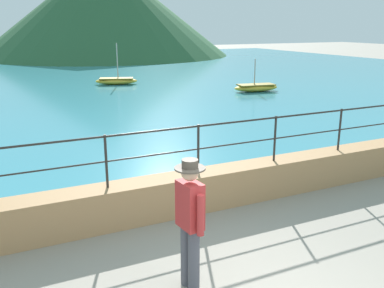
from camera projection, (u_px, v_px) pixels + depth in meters
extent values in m
cube|color=tan|center=(156.00, 198.00, 7.41)|extent=(20.00, 0.56, 0.70)
cylinder|color=#282623|center=(106.00, 162.00, 6.85)|extent=(0.04, 0.04, 0.90)
cylinder|color=#282623|center=(198.00, 149.00, 7.54)|extent=(0.04, 0.04, 0.90)
cylinder|color=#282623|center=(275.00, 139.00, 8.23)|extent=(0.04, 0.04, 0.90)
cylinder|color=#282623|center=(340.00, 130.00, 8.91)|extent=(0.04, 0.04, 0.90)
cylinder|color=#282623|center=(154.00, 131.00, 7.08)|extent=(18.40, 0.04, 0.04)
cylinder|color=#282623|center=(154.00, 155.00, 7.19)|extent=(18.40, 0.03, 0.03)
cube|color=teal|center=(32.00, 77.00, 27.18)|extent=(64.00, 44.32, 0.06)
cone|color=#285633|center=(104.00, 7.00, 44.74)|extent=(26.48, 26.48, 10.22)
cylinder|color=#4C4C56|center=(194.00, 261.00, 5.30)|extent=(0.15, 0.15, 0.86)
cylinder|color=#4C4C56|center=(186.00, 254.00, 5.45)|extent=(0.15, 0.15, 0.86)
cube|color=#B22D2D|center=(190.00, 205.00, 5.18)|extent=(0.26, 0.38, 0.60)
cylinder|color=#B22D2D|center=(201.00, 215.00, 4.99)|extent=(0.09, 0.09, 0.52)
cylinder|color=#B22D2D|center=(180.00, 201.00, 5.38)|extent=(0.09, 0.09, 0.52)
sphere|color=beige|center=(190.00, 172.00, 5.06)|extent=(0.22, 0.22, 0.22)
cylinder|color=#4C4238|center=(190.00, 168.00, 5.04)|extent=(0.38, 0.38, 0.02)
cylinder|color=#4C4238|center=(190.00, 163.00, 5.03)|extent=(0.20, 0.20, 0.10)
ellipsoid|color=gold|center=(256.00, 88.00, 21.06)|extent=(2.41, 1.23, 0.36)
cube|color=brown|center=(256.00, 85.00, 21.02)|extent=(1.93, 1.03, 0.06)
cylinder|color=#B2A899|center=(255.00, 72.00, 20.82)|extent=(0.06, 0.06, 1.24)
ellipsoid|color=gold|center=(116.00, 81.00, 23.52)|extent=(2.47, 1.58, 0.36)
cube|color=brown|center=(116.00, 78.00, 23.48)|extent=(1.99, 1.31, 0.06)
cylinder|color=#B2A899|center=(117.00, 61.00, 23.23)|extent=(0.06, 0.06, 1.88)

